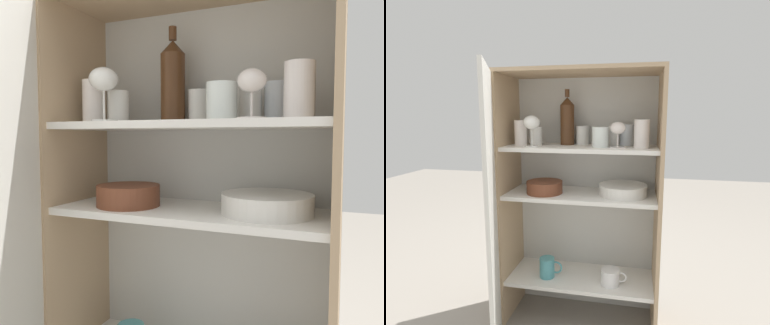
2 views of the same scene
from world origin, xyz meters
TOP-DOWN VIEW (x-y plane):
  - cupboard_back_panel at (0.00, 0.29)m, footprint 0.79×0.02m
  - cupboard_side_left at (-0.39, 0.14)m, footprint 0.02×0.32m
  - cupboard_side_right at (0.39, 0.14)m, footprint 0.02×0.32m
  - cupboard_top_panel at (0.00, 0.14)m, footprint 0.79×0.32m
  - shelf_board_lower at (0.00, 0.14)m, footprint 0.75×0.29m
  - shelf_board_middle at (0.00, 0.14)m, footprint 0.75×0.29m
  - shelf_board_upper at (0.00, 0.14)m, footprint 0.75×0.29m
  - cupboard_door at (-0.32, -0.20)m, footprint 0.17×0.37m
  - tumbler_glass_0 at (-0.31, 0.12)m, footprint 0.06×0.06m
  - tumbler_glass_1 at (-0.01, 0.23)m, footprint 0.07×0.07m
  - tumbler_glass_2 at (0.22, 0.23)m, footprint 0.07×0.07m
  - tumbler_glass_3 at (0.10, 0.11)m, footprint 0.08×0.08m
  - tumbler_glass_4 at (0.30, 0.10)m, footprint 0.07×0.07m
  - tumbler_glass_5 at (0.15, 0.20)m, footprint 0.06×0.06m
  - tumbler_glass_6 at (-0.23, 0.15)m, footprint 0.06×0.06m
  - wine_glass_0 at (0.19, 0.08)m, footprint 0.08×0.08m
  - wine_glass_1 at (-0.23, 0.06)m, footprint 0.08×0.08m
  - wine_bottle at (-0.08, 0.21)m, footprint 0.07×0.07m
  - plate_stack_white at (0.21, 0.15)m, footprint 0.24×0.24m
  - mixing_bowl_large at (-0.18, 0.11)m, footprint 0.18×0.18m
  - coffee_mug_primary at (0.16, 0.09)m, footprint 0.13×0.09m
  - coffee_mug_extra_1 at (-0.17, 0.10)m, footprint 0.12×0.08m

SIDE VIEW (x-z plane):
  - shelf_board_lower at x=0.00m, z-range 0.22..0.24m
  - coffee_mug_primary at x=0.16m, z-range 0.24..0.32m
  - coffee_mug_extra_1 at x=-0.17m, z-range 0.24..0.35m
  - cupboard_back_panel at x=0.00m, z-range 0.00..1.29m
  - cupboard_side_left at x=-0.39m, z-range 0.00..1.29m
  - cupboard_side_right at x=0.39m, z-range 0.00..1.29m
  - cupboard_door at x=-0.32m, z-range 0.00..1.29m
  - shelf_board_middle at x=0.00m, z-range 0.68..0.70m
  - plate_stack_white at x=0.21m, z-range 0.70..0.75m
  - mixing_bowl_large at x=-0.18m, z-range 0.70..0.76m
  - shelf_board_upper at x=0.00m, z-range 0.92..0.94m
  - tumbler_glass_6 at x=-0.23m, z-range 0.94..1.03m
  - tumbler_glass_5 at x=0.15m, z-range 0.94..1.04m
  - tumbler_glass_3 at x=0.10m, z-range 0.94..1.04m
  - tumbler_glass_1 at x=-0.01m, z-range 0.94..1.04m
  - tumbler_glass_2 at x=0.22m, z-range 0.94..1.05m
  - tumbler_glass_0 at x=-0.31m, z-range 0.94..1.07m
  - tumbler_glass_4 at x=0.30m, z-range 0.94..1.07m
  - wine_glass_0 at x=0.19m, z-range 0.96..1.09m
  - wine_glass_1 at x=-0.23m, z-range 0.97..1.12m
  - wine_bottle at x=-0.08m, z-range 0.92..1.21m
  - cupboard_top_panel at x=0.00m, z-range 1.29..1.31m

